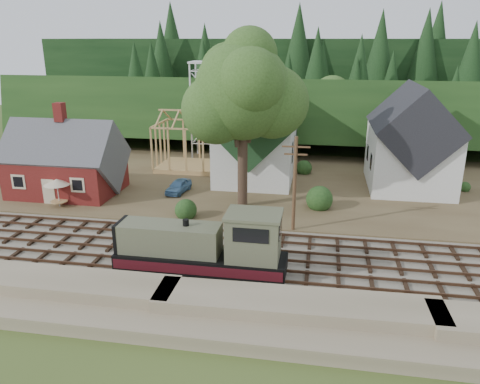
% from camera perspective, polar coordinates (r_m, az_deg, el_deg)
% --- Properties ---
extents(ground, '(140.00, 140.00, 0.00)m').
position_cam_1_polar(ground, '(35.07, -5.71, -7.49)').
color(ground, '#384C1E').
rests_on(ground, ground).
extents(embankment, '(64.00, 5.00, 1.60)m').
position_cam_1_polar(embankment, '(28.05, -10.47, -14.89)').
color(embankment, '#7F7259').
rests_on(embankment, ground).
extents(railroad_bed, '(64.00, 11.00, 0.16)m').
position_cam_1_polar(railroad_bed, '(35.04, -5.72, -7.37)').
color(railroad_bed, '#726B5B').
rests_on(railroad_bed, ground).
extents(village_flat, '(64.00, 26.00, 0.30)m').
position_cam_1_polar(village_flat, '(51.40, -0.40, 1.28)').
color(village_flat, brown).
rests_on(village_flat, ground).
extents(hillside, '(70.00, 28.96, 12.74)m').
position_cam_1_polar(hillside, '(74.45, 2.92, 6.51)').
color(hillside, '#1E3F19').
rests_on(hillside, ground).
extents(ridge, '(80.00, 20.00, 12.00)m').
position_cam_1_polar(ridge, '(90.08, 4.20, 8.55)').
color(ridge, black).
rests_on(ridge, ground).
extents(depot, '(10.80, 7.41, 9.00)m').
position_cam_1_polar(depot, '(49.69, -20.44, 3.18)').
color(depot, '#5E1815').
rests_on(depot, village_flat).
extents(church, '(8.40, 15.17, 13.00)m').
position_cam_1_polar(church, '(51.47, 2.13, 7.07)').
color(church, silver).
rests_on(church, village_flat).
extents(farmhouse, '(8.40, 10.80, 10.60)m').
position_cam_1_polar(farmhouse, '(51.25, 20.12, 5.55)').
color(farmhouse, silver).
rests_on(farmhouse, village_flat).
extents(timber_frame, '(8.20, 6.20, 6.99)m').
position_cam_1_polar(timber_frame, '(55.70, -5.78, 5.84)').
color(timber_frame, tan).
rests_on(timber_frame, village_flat).
extents(lattice_tower, '(3.20, 3.20, 12.12)m').
position_cam_1_polar(lattice_tower, '(60.42, -4.44, 13.35)').
color(lattice_tower, silver).
rests_on(lattice_tower, village_flat).
extents(big_tree, '(10.90, 8.40, 14.70)m').
position_cam_1_polar(big_tree, '(41.27, 0.58, 11.36)').
color(big_tree, '#38281E').
rests_on(big_tree, village_flat).
extents(telegraph_pole_near, '(2.20, 0.28, 8.00)m').
position_cam_1_polar(telegraph_pole_near, '(37.24, 6.68, 1.06)').
color(telegraph_pole_near, '#4C331E').
rests_on(telegraph_pole_near, ground).
extents(locomotive, '(11.24, 2.81, 4.52)m').
position_cam_1_polar(locomotive, '(31.16, -4.08, -6.79)').
color(locomotive, black).
rests_on(locomotive, railroad_bed).
extents(car_blue, '(2.08, 4.05, 1.32)m').
position_cam_1_polar(car_blue, '(47.56, -7.50, 0.72)').
color(car_blue, '#5384B2').
rests_on(car_blue, village_flat).
extents(car_green, '(3.50, 2.29, 1.09)m').
position_cam_1_polar(car_green, '(51.34, -22.98, 0.57)').
color(car_green, gray).
rests_on(car_green, village_flat).
extents(car_red, '(5.08, 4.09, 1.28)m').
position_cam_1_polar(car_red, '(53.56, 22.29, 1.46)').
color(car_red, '#B70E15').
rests_on(car_red, village_flat).
extents(patio_set, '(2.36, 2.36, 2.63)m').
position_cam_1_polar(patio_set, '(45.96, -21.42, 1.01)').
color(patio_set, silver).
rests_on(patio_set, village_flat).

